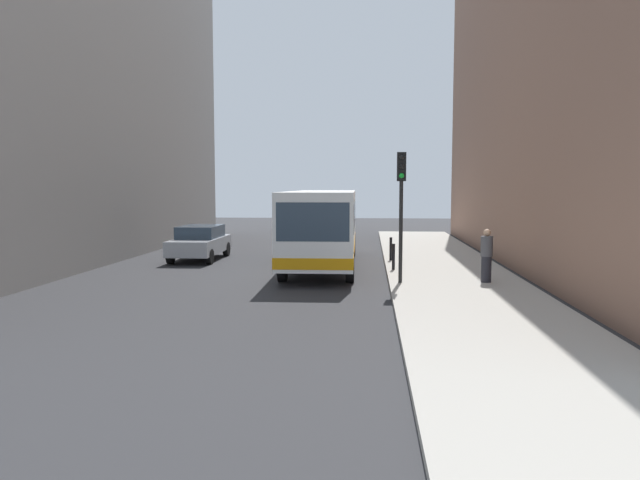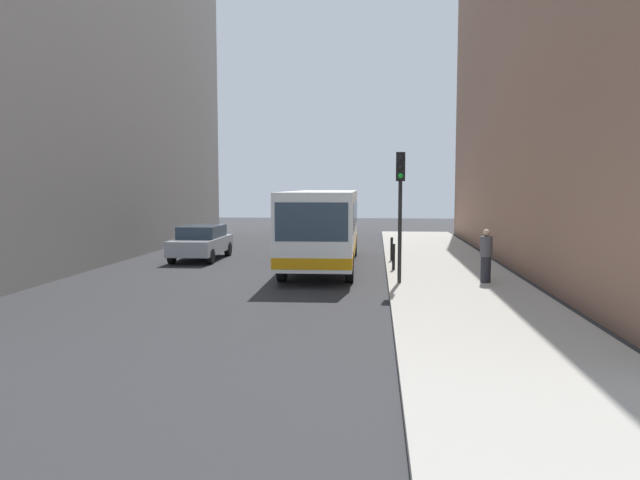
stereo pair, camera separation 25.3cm
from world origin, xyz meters
name	(u,v)px [view 1 (the left image)]	position (x,y,z in m)	size (l,w,h in m)	color
ground_plane	(297,276)	(0.00, 0.00, 0.00)	(80.00, 80.00, 0.00)	#2D2D30
sidewalk	(450,276)	(5.40, 0.00, 0.07)	(4.40, 40.00, 0.15)	#ADA89E
building_left	(38,63)	(-11.50, 4.00, 8.41)	(7.00, 32.00, 16.83)	gray
building_right	(598,47)	(11.50, 4.00, 8.64)	(7.00, 32.00, 17.29)	#936B56
bus	(323,223)	(0.72, 2.73, 1.73)	(2.72, 11.06, 3.00)	white
car_beside_bus	(200,242)	(-4.77, 4.51, 0.78)	(1.86, 4.40, 1.48)	#A5A8AD
traffic_light	(401,192)	(3.55, -2.13, 3.01)	(0.28, 0.33, 4.10)	black
bollard_near	(393,257)	(3.45, 0.87, 0.62)	(0.11, 0.11, 0.95)	black
bollard_mid	(391,249)	(3.45, 3.70, 0.62)	(0.11, 0.11, 0.95)	black
pedestrian_near_signal	(487,256)	(6.27, -1.87, 1.00)	(0.38, 0.38, 1.70)	#26262D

